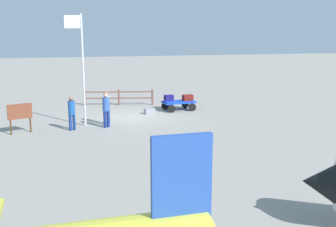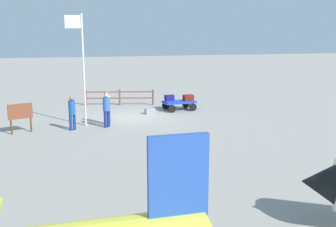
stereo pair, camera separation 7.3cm
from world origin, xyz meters
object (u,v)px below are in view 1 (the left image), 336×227
at_px(flagpole, 81,61).
at_px(worker_supervisor, 72,111).
at_px(worker_lead, 106,105).
at_px(luggage_cart, 178,104).
at_px(signboard, 20,114).
at_px(suitcase_grey, 169,98).
at_px(worker_trailing, 106,108).
at_px(suitcase_olive, 149,111).
at_px(suitcase_tan, 188,98).

bearing_deg(flagpole, worker_supervisor, 53.98).
bearing_deg(worker_supervisor, worker_lead, -155.71).
height_order(luggage_cart, signboard, signboard).
xyz_separation_m(suitcase_grey, worker_lead, (4.19, 3.07, 0.28)).
relative_size(worker_trailing, flagpole, 0.31).
relative_size(suitcase_olive, flagpole, 0.11).
distance_m(luggage_cart, flagpole, 6.97).
bearing_deg(flagpole, suitcase_grey, -150.42).
distance_m(suitcase_grey, signboard, 9.12).
height_order(suitcase_tan, worker_supervisor, worker_supervisor).
bearing_deg(worker_lead, suitcase_olive, -143.59).
bearing_deg(worker_supervisor, worker_trailing, -175.30).
distance_m(worker_lead, worker_trailing, 0.66).
bearing_deg(suitcase_tan, worker_lead, 27.46).
bearing_deg(suitcase_tan, luggage_cart, 11.10).
xyz_separation_m(suitcase_grey, suitcase_olive, (1.48, 1.06, -0.55)).
bearing_deg(suitcase_grey, worker_lead, 36.16).
bearing_deg(worker_supervisor, signboard, -0.90).
height_order(worker_trailing, flagpole, flagpole).
bearing_deg(worker_lead, suitcase_tan, -152.54).
xyz_separation_m(worker_trailing, flagpole, (1.06, -0.68, 2.23)).
height_order(suitcase_grey, flagpole, flagpole).
bearing_deg(luggage_cart, worker_trailing, 34.64).
relative_size(suitcase_tan, suitcase_grey, 1.10).
bearing_deg(worker_trailing, luggage_cart, -145.36).
distance_m(luggage_cart, signboard, 9.40).
relative_size(suitcase_olive, worker_trailing, 0.36).
relative_size(luggage_cart, suitcase_tan, 3.14).
bearing_deg(signboard, flagpole, -165.01).
height_order(worker_lead, worker_trailing, worker_lead).
xyz_separation_m(suitcase_tan, suitcase_grey, (1.12, -0.30, -0.01)).
bearing_deg(worker_lead, signboard, 10.47).
height_order(suitcase_tan, suitcase_grey, suitcase_tan).
height_order(suitcase_olive, worker_lead, worker_lead).
bearing_deg(suitcase_tan, suitcase_grey, -15.26).
xyz_separation_m(suitcase_tan, worker_trailing, (5.40, 3.41, 0.27)).
bearing_deg(suitcase_olive, worker_trailing, 43.42).
distance_m(worker_supervisor, signboard, 2.33).
bearing_deg(worker_supervisor, suitcase_tan, -153.31).
bearing_deg(suitcase_olive, suitcase_tan, -163.73).
distance_m(worker_lead, flagpole, 2.51).
bearing_deg(luggage_cart, flagpole, 24.10).
bearing_deg(suitcase_grey, worker_supervisor, 32.96).
distance_m(worker_trailing, flagpole, 2.57).
distance_m(suitcase_olive, worker_lead, 3.48).
bearing_deg(worker_lead, luggage_cart, -150.56).
height_order(luggage_cart, suitcase_grey, suitcase_grey).
distance_m(luggage_cart, worker_trailing, 5.81).
bearing_deg(suitcase_grey, flagpole, 29.58).
height_order(luggage_cart, worker_lead, worker_lead).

